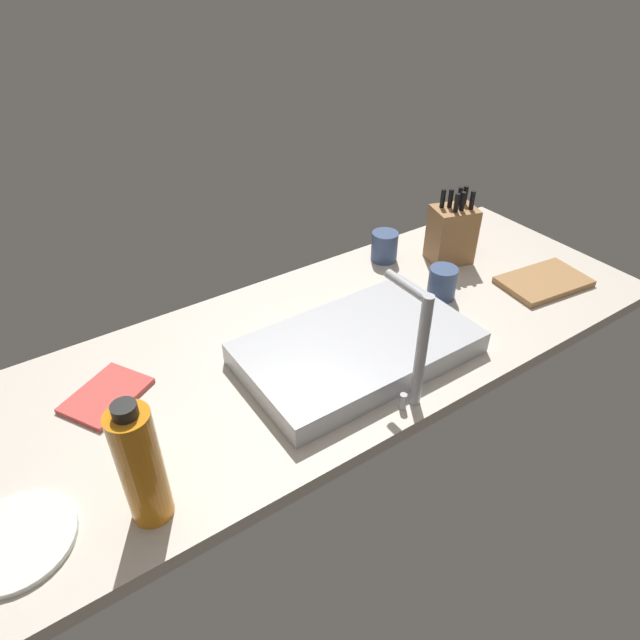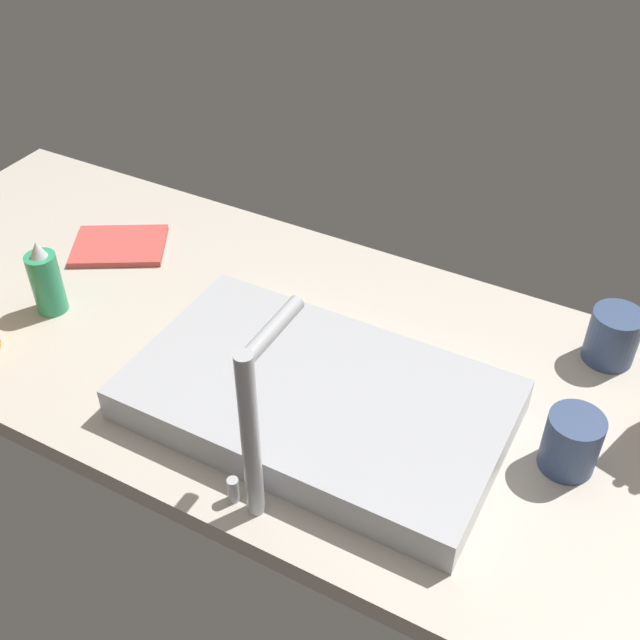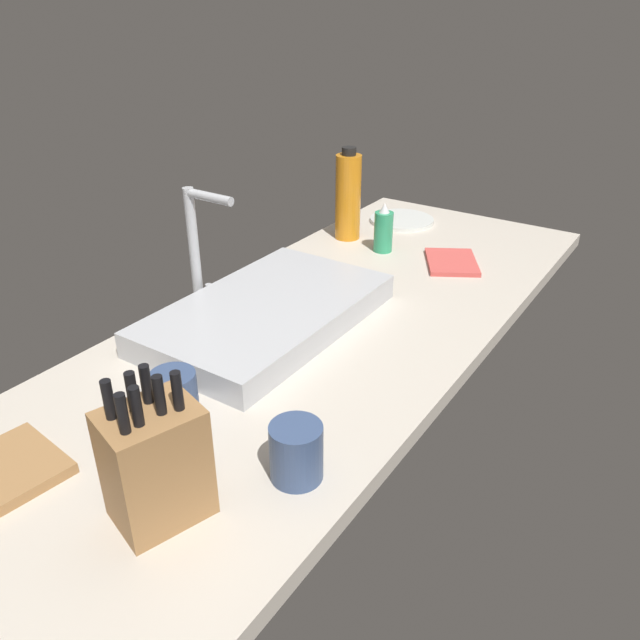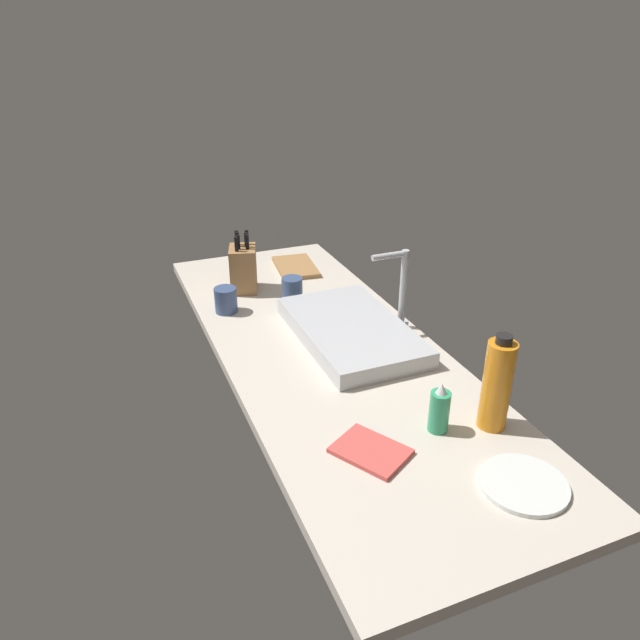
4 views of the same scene
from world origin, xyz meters
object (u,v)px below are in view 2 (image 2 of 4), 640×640
object	(u,v)px
sink_basin	(318,400)
ceramic_cup	(571,442)
faucet	(254,419)
coffee_mug	(613,336)
dish_towel	(119,246)
soap_bottle	(46,281)

from	to	relation	value
sink_basin	ceramic_cup	size ratio (longest dim) A/B	6.05
sink_basin	faucet	xyz separation A→B (cm)	(-1.03, 18.01, 13.44)
sink_basin	coffee_mug	world-z (taller)	coffee_mug
dish_towel	ceramic_cup	size ratio (longest dim) A/B	1.89
soap_bottle	dish_towel	world-z (taller)	soap_bottle
soap_bottle	coffee_mug	bearing A→B (deg)	-159.30
soap_bottle	faucet	bearing A→B (deg)	161.60
sink_basin	dish_towel	distance (cm)	58.24
faucet	soap_bottle	xyz separation A→B (cm)	(53.83, -17.90, -10.17)
sink_basin	coffee_mug	xyz separation A→B (cm)	(-35.58, -33.29, 1.75)
faucet	ceramic_cup	bearing A→B (deg)	-142.93
ceramic_cup	faucet	bearing A→B (deg)	37.07
faucet	soap_bottle	distance (cm)	57.63
sink_basin	faucet	distance (cm)	22.50
sink_basin	coffee_mug	size ratio (longest dim) A/B	6.03
dish_towel	coffee_mug	size ratio (longest dim) A/B	1.89
faucet	ceramic_cup	xyz separation A→B (cm)	(-34.43, -26.01, -11.71)
faucet	soap_bottle	size ratio (longest dim) A/B	1.99
faucet	coffee_mug	size ratio (longest dim) A/B	3.04
faucet	coffee_mug	bearing A→B (deg)	-123.96
sink_basin	faucet	world-z (taller)	faucet
coffee_mug	ceramic_cup	world-z (taller)	same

